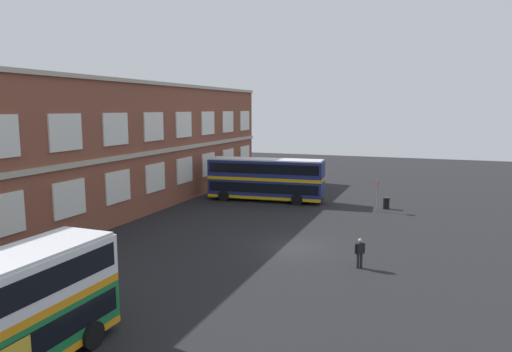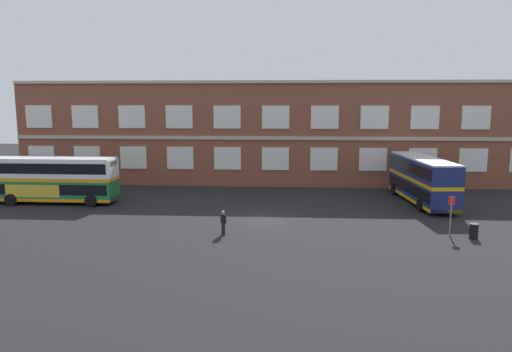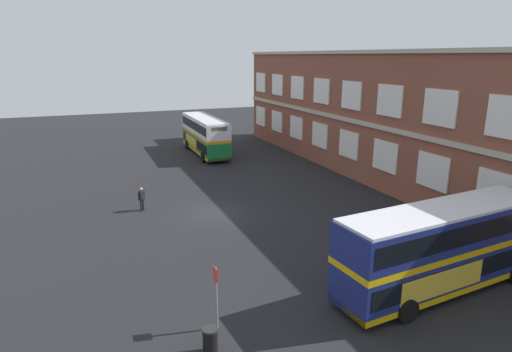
% 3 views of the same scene
% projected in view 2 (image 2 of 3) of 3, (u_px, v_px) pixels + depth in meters
% --- Properties ---
extents(ground_plane, '(120.00, 120.00, 0.00)m').
position_uv_depth(ground_plane, '(264.00, 213.00, 38.82)').
color(ground_plane, black).
extents(brick_terminal_building, '(55.43, 8.19, 11.09)m').
position_uv_depth(brick_terminal_building, '(276.00, 133.00, 53.69)').
color(brick_terminal_building, brown).
rests_on(brick_terminal_building, ground).
extents(double_decker_near, '(11.02, 2.94, 4.07)m').
position_uv_depth(double_decker_near, '(54.00, 179.00, 42.39)').
color(double_decker_near, '#197038').
rests_on(double_decker_near, ground).
extents(double_decker_middle, '(3.54, 11.18, 4.07)m').
position_uv_depth(double_decker_middle, '(422.00, 179.00, 42.42)').
color(double_decker_middle, navy).
rests_on(double_decker_middle, ground).
extents(waiting_passenger, '(0.46, 0.57, 1.70)m').
position_uv_depth(waiting_passenger, '(223.00, 222.00, 32.44)').
color(waiting_passenger, black).
rests_on(waiting_passenger, ground).
extents(bus_stand_flag, '(0.44, 0.10, 2.70)m').
position_uv_depth(bus_stand_flag, '(451.00, 212.00, 32.15)').
color(bus_stand_flag, slate).
rests_on(bus_stand_flag, ground).
extents(station_litter_bin, '(0.60, 0.60, 1.03)m').
position_uv_depth(station_litter_bin, '(474.00, 231.00, 31.58)').
color(station_litter_bin, black).
rests_on(station_litter_bin, ground).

